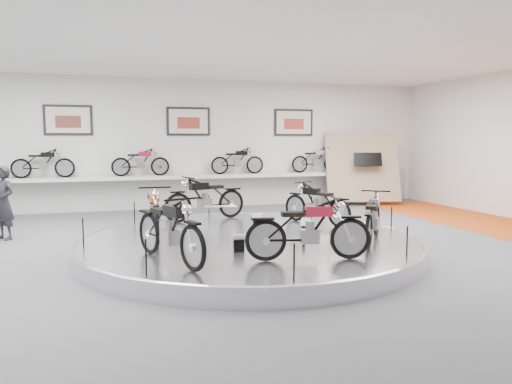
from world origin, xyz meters
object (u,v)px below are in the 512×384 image
object	(u,v)px
display_platform	(249,246)
bike_d	(169,229)
shelf	(191,177)
bike_b	(205,198)
bike_f	(373,218)
bike_c	(154,210)
bike_a	(317,203)
bike_e	(308,229)
visitor	(3,203)

from	to	relation	value
display_platform	bike_d	size ratio (longest dim) A/B	3.70
shelf	bike_b	world-z (taller)	bike_b
shelf	bike_f	bearing A→B (deg)	-75.19
shelf	bike_d	world-z (taller)	bike_d
bike_c	bike_f	distance (m)	4.09
shelf	bike_d	size ratio (longest dim) A/B	6.36
shelf	bike_a	size ratio (longest dim) A/B	7.06
shelf	bike_c	xyz separation A→B (m)	(-1.68, -5.67, -0.21)
shelf	bike_e	world-z (taller)	bike_e
display_platform	bike_b	size ratio (longest dim) A/B	3.71
bike_a	display_platform	bearing A→B (deg)	93.45
display_platform	visitor	xyz separation A→B (m)	(-4.64, 2.82, 0.64)
bike_d	bike_e	distance (m)	2.10
display_platform	bike_c	xyz separation A→B (m)	(-1.68, 0.73, 0.64)
bike_a	bike_f	size ratio (longest dim) A/B	1.01
bike_b	bike_d	bearing A→B (deg)	53.64
bike_a	bike_e	bearing A→B (deg)	128.21
bike_c	bike_a	bearing A→B (deg)	97.11
display_platform	bike_e	bearing A→B (deg)	-79.36
shelf	visitor	size ratio (longest dim) A/B	6.92
bike_e	bike_c	bearing A→B (deg)	138.68
bike_c	shelf	bearing A→B (deg)	165.93
shelf	bike_a	world-z (taller)	bike_a
bike_a	shelf	bearing A→B (deg)	-6.86
bike_e	shelf	bearing A→B (deg)	103.74
bike_a	visitor	world-z (taller)	visitor
bike_c	bike_d	distance (m)	2.18
bike_a	visitor	distance (m)	6.72
bike_b	bike_f	distance (m)	4.10
visitor	bike_d	bearing A→B (deg)	-11.46
bike_a	bike_f	xyz separation A→B (m)	(0.16, -2.10, -0.00)
bike_c	bike_e	xyz separation A→B (m)	(2.05, -2.68, -0.01)
bike_c	visitor	size ratio (longest dim) A/B	1.06
display_platform	bike_e	xyz separation A→B (m)	(0.37, -1.95, 0.63)
bike_a	bike_b	xyz separation A→B (m)	(-2.20, 1.25, 0.05)
bike_a	bike_d	bearing A→B (deg)	99.57
bike_e	bike_f	size ratio (longest dim) A/B	1.06
bike_a	bike_e	world-z (taller)	bike_e
display_platform	bike_a	bearing A→B (deg)	29.02
display_platform	bike_c	world-z (taller)	bike_c
display_platform	bike_f	bearing A→B (deg)	-28.82
bike_f	visitor	bearing A→B (deg)	96.12
bike_d	bike_e	xyz separation A→B (m)	(2.04, -0.50, -0.02)
bike_e	bike_f	xyz separation A→B (m)	(1.61, 0.86, -0.03)
bike_a	bike_c	bearing A→B (deg)	69.08
bike_b	bike_d	world-z (taller)	bike_d
bike_c	bike_e	world-z (taller)	bike_c
bike_c	bike_e	bearing A→B (deg)	39.92
bike_a	visitor	bearing A→B (deg)	48.78
bike_b	bike_c	bearing A→B (deg)	32.47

